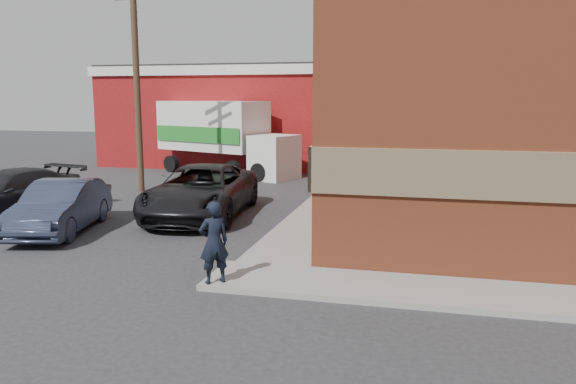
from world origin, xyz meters
The scene contains 10 objects.
ground centered at (0.00, 0.00, 0.00)m, with size 90.00×90.00×0.00m, color #28282B.
brick_building centered at (8.50, 9.00, 4.68)m, with size 14.25×18.25×9.36m.
sidewalk_west centered at (0.60, 9.00, 0.06)m, with size 1.80×18.00×0.12m, color gray.
warehouse centered at (-6.00, 20.00, 2.81)m, with size 16.30×8.30×5.60m.
utility_pole centered at (-7.50, 9.00, 4.75)m, with size 2.00×0.26×9.00m.
man centered at (-0.20, -1.55, 0.97)m, with size 0.62×0.41×1.69m, color black.
sedan centered at (-6.27, 2.00, 0.74)m, with size 1.57×4.50×1.48m, color #343C56.
suv_a centered at (-3.17, 4.96, 0.84)m, with size 2.77×6.01×1.67m, color black.
suv_b centered at (-9.22, 3.31, 0.76)m, with size 2.14×5.27×1.53m, color black.
box_truck centered at (-6.01, 14.85, 2.12)m, with size 7.72×4.74×3.67m.
Camera 1 is at (3.86, -11.86, 3.85)m, focal length 35.00 mm.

